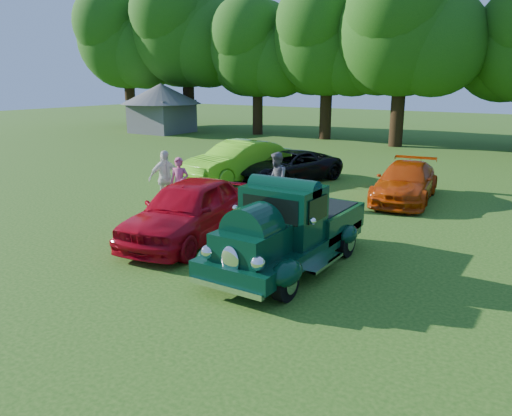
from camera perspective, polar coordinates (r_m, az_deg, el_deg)
The scene contains 11 objects.
ground at distance 12.23m, azimuth -2.10°, elevation -5.98°, with size 120.00×120.00×0.00m, color #1F4B11.
hero_pickup at distance 11.61m, azimuth 3.71°, elevation -2.67°, with size 2.36×5.06×1.98m.
red_convertible at distance 13.65m, azimuth -7.69°, elevation -0.21°, with size 1.98×4.92×1.68m, color #B40716.
back_car_lime at distance 21.50m, azimuth -2.03°, elevation 5.37°, with size 1.79×5.14×1.69m, color #5CC119.
back_car_black at distance 21.43m, azimuth 3.95°, elevation 4.77°, with size 2.15×4.67×1.30m, color black.
back_car_orange at distance 18.75m, azimuth 16.71°, elevation 2.85°, with size 1.90×4.66×1.35m, color #B93806.
spectator_pink at distance 16.93m, azimuth -8.73°, elevation 2.79°, with size 0.64×0.42×1.76m, color #BC4D79.
spectator_grey at distance 17.11m, azimuth 2.33°, elevation 3.28°, with size 0.91×0.71×1.88m, color slate.
spectator_white at distance 17.34m, azimuth -10.39°, elevation 3.31°, with size 1.14×0.47×1.94m, color silver.
gazebo at distance 41.74m, azimuth -10.75°, elevation 11.76°, with size 6.40×6.40×3.90m.
tree_line at distance 34.42m, azimuth 19.61°, elevation 18.55°, with size 64.36×10.10×12.49m.
Camera 1 is at (6.55, -9.39, 4.30)m, focal length 35.00 mm.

